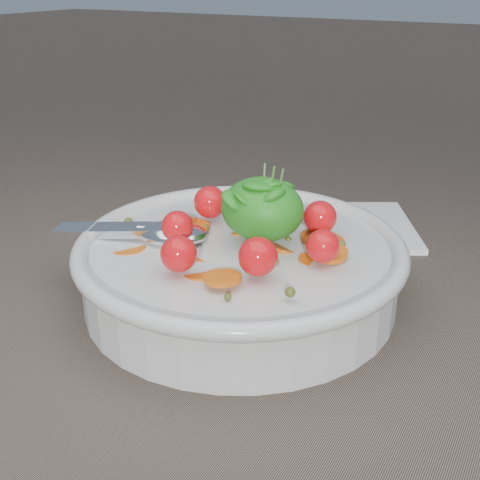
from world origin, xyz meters
The scene contains 3 objects.
ground centered at (0.00, 0.00, 0.00)m, with size 6.00×6.00×0.00m, color #726051.
bowl centered at (-0.01, 0.00, 0.03)m, with size 0.29×0.27×0.11m.
napkin centered at (0.01, 0.19, 0.00)m, with size 0.15×0.13×0.01m, color white.
Camera 1 is at (0.20, -0.38, 0.25)m, focal length 45.00 mm.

